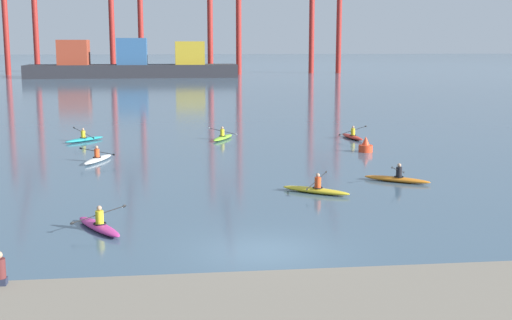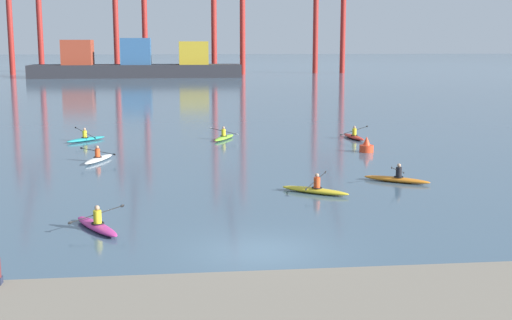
# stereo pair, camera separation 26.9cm
# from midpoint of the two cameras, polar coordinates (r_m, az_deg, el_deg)

# --- Properties ---
(ground_plane) EXTENTS (800.00, 800.00, 0.00)m
(ground_plane) POSITION_cam_midpoint_polar(r_m,az_deg,el_deg) (23.24, 0.71, -7.59)
(ground_plane) COLOR #425B70
(container_barge) EXTENTS (41.60, 8.07, 7.79)m
(container_barge) POSITION_cam_midpoint_polar(r_m,az_deg,el_deg) (141.31, -9.84, 7.81)
(container_barge) COLOR #28282D
(container_barge) RESTS_ON ground
(channel_buoy) EXTENTS (0.90, 0.90, 1.00)m
(channel_buoy) POSITION_cam_midpoint_polar(r_m,az_deg,el_deg) (44.53, 9.29, 1.11)
(channel_buoy) COLOR red
(channel_buoy) RESTS_ON ground
(kayak_white) EXTENTS (2.15, 3.40, 0.95)m
(kayak_white) POSITION_cam_midpoint_polar(r_m,az_deg,el_deg) (41.54, -12.72, 0.12)
(kayak_white) COLOR silver
(kayak_white) RESTS_ON ground
(kayak_teal) EXTENTS (2.73, 2.92, 0.98)m
(kayak_teal) POSITION_cam_midpoint_polar(r_m,az_deg,el_deg) (50.30, -13.74, 1.72)
(kayak_teal) COLOR teal
(kayak_teal) RESTS_ON ground
(kayak_red) EXTENTS (2.21, 3.45, 0.96)m
(kayak_red) POSITION_cam_midpoint_polar(r_m,az_deg,el_deg) (50.59, 8.23, 1.94)
(kayak_red) COLOR red
(kayak_red) RESTS_ON ground
(kayak_orange) EXTENTS (3.11, 2.47, 0.98)m
(kayak_orange) POSITION_cam_midpoint_polar(r_m,az_deg,el_deg) (35.26, 11.78, -1.52)
(kayak_orange) COLOR orange
(kayak_orange) RESTS_ON ground
(kayak_lime) EXTENTS (2.06, 3.33, 0.95)m
(kayak_lime) POSITION_cam_midpoint_polar(r_m,az_deg,el_deg) (49.75, -2.51, 1.90)
(kayak_lime) COLOR #7ABC2D
(kayak_lime) RESTS_ON ground
(kayak_yellow) EXTENTS (3.08, 2.52, 0.95)m
(kayak_yellow) POSITION_cam_midpoint_polar(r_m,az_deg,el_deg) (32.10, 5.15, -2.45)
(kayak_yellow) COLOR yellow
(kayak_yellow) RESTS_ON ground
(kayak_magenta) EXTENTS (2.19, 3.26, 0.95)m
(kayak_magenta) POSITION_cam_midpoint_polar(r_m,az_deg,el_deg) (26.47, -12.74, -5.29)
(kayak_magenta) COLOR #C13384
(kayak_magenta) RESTS_ON ground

